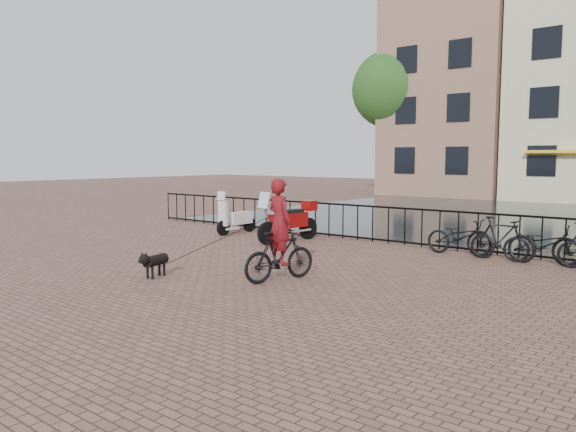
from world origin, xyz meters
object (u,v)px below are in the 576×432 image
Objects in this scene: dog at (156,264)px; motorcycle at (288,216)px; cyclist at (280,236)px; scooter at (237,212)px.

dog is 0.40× the size of motorcycle.
cyclist is 2.56m from dog.
motorcycle is (-3.06, 4.02, -0.14)m from cyclist.
dog is at bearing -72.15° from motorcycle.
scooter is (-5.41, 4.34, -0.18)m from cyclist.
cyclist is at bearing -39.03° from scooter.
motorcycle reaches higher than scooter.
motorcycle is at bearing -38.27° from cyclist.
scooter is at bearing -24.30° from cyclist.
scooter is at bearing 106.89° from dog.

